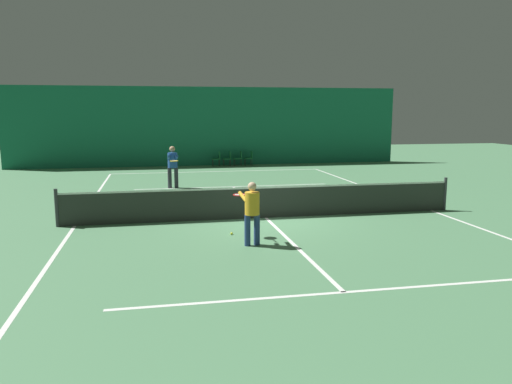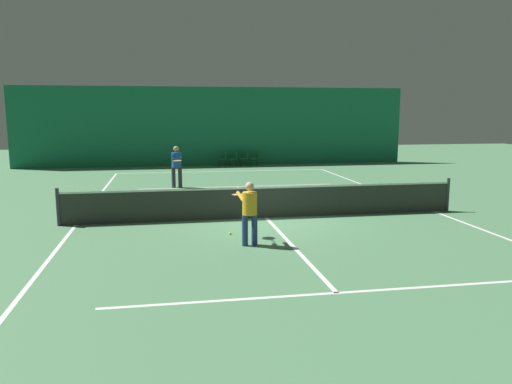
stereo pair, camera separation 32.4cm
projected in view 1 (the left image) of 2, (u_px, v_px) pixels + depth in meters
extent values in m
plane|color=#4C7F56|center=(266.00, 218.00, 15.07)|extent=(60.00, 60.00, 0.00)
cube|color=#196B4C|center=(210.00, 126.00, 29.27)|extent=(23.00, 0.12, 4.58)
cube|color=white|center=(217.00, 171.00, 26.58)|extent=(11.00, 0.10, 0.00)
cube|color=white|center=(233.00, 187.00, 21.26)|extent=(8.25, 0.10, 0.00)
cube|color=white|center=(344.00, 292.00, 8.88)|extent=(8.25, 0.10, 0.00)
cube|color=white|center=(75.00, 226.00, 13.99)|extent=(0.10, 23.80, 0.00)
cube|color=white|center=(431.00, 211.00, 16.15)|extent=(0.10, 23.80, 0.00)
cube|color=white|center=(266.00, 218.00, 15.07)|extent=(0.10, 12.80, 0.00)
cube|color=#2D332D|center=(266.00, 202.00, 14.99)|extent=(11.90, 0.02, 0.95)
cube|color=white|center=(266.00, 188.00, 14.92)|extent=(11.90, 0.02, 0.05)
cylinder|color=#333338|center=(57.00, 208.00, 13.82)|extent=(0.10, 0.10, 1.07)
cylinder|color=#333338|center=(445.00, 194.00, 16.15)|extent=(0.10, 0.10, 1.07)
cylinder|color=navy|center=(247.00, 230.00, 11.89)|extent=(0.16, 0.16, 0.75)
cylinder|color=navy|center=(257.00, 230.00, 11.97)|extent=(0.16, 0.16, 0.75)
cylinder|color=gold|center=(252.00, 203.00, 11.83)|extent=(0.40, 0.40, 0.54)
sphere|color=#DBAD89|center=(252.00, 186.00, 11.76)|extent=(0.21, 0.21, 0.21)
cylinder|color=gold|center=(243.00, 197.00, 11.99)|extent=(0.17, 0.53, 0.22)
cylinder|color=gold|center=(254.00, 196.00, 12.08)|extent=(0.17, 0.53, 0.22)
cylinder|color=black|center=(243.00, 197.00, 12.42)|extent=(0.08, 0.31, 0.03)
torus|color=red|center=(239.00, 195.00, 12.70)|extent=(0.38, 0.38, 0.03)
cylinder|color=silver|center=(239.00, 195.00, 12.70)|extent=(0.32, 0.32, 0.00)
cylinder|color=#2D2D38|center=(176.00, 178.00, 20.91)|extent=(0.17, 0.17, 0.86)
cylinder|color=#2D2D38|center=(170.00, 178.00, 20.85)|extent=(0.17, 0.17, 0.86)
cylinder|color=#234C99|center=(173.00, 160.00, 20.76)|extent=(0.41, 0.41, 0.62)
sphere|color=tan|center=(172.00, 149.00, 20.68)|extent=(0.24, 0.24, 0.24)
cylinder|color=#234C99|center=(177.00, 157.00, 20.50)|extent=(0.12, 0.59, 0.25)
cylinder|color=#234C99|center=(169.00, 157.00, 20.43)|extent=(0.12, 0.59, 0.25)
cylinder|color=black|center=(174.00, 160.00, 20.06)|extent=(0.04, 0.31, 0.03)
torus|color=gold|center=(174.00, 161.00, 19.77)|extent=(0.34, 0.34, 0.03)
cylinder|color=silver|center=(174.00, 161.00, 19.77)|extent=(0.28, 0.28, 0.00)
cylinder|color=#2D2D2D|center=(212.00, 163.00, 29.27)|extent=(0.03, 0.03, 0.39)
cylinder|color=#2D2D2D|center=(213.00, 163.00, 28.90)|extent=(0.03, 0.03, 0.39)
cylinder|color=#2D2D2D|center=(219.00, 162.00, 29.35)|extent=(0.03, 0.03, 0.39)
cylinder|color=#2D2D2D|center=(220.00, 163.00, 28.98)|extent=(0.03, 0.03, 0.39)
cube|color=#196B38|center=(216.00, 159.00, 29.09)|extent=(0.44, 0.44, 0.05)
cube|color=#196B38|center=(219.00, 155.00, 29.09)|extent=(0.04, 0.44, 0.40)
cylinder|color=#2D2D2D|center=(223.00, 162.00, 29.40)|extent=(0.03, 0.03, 0.39)
cylinder|color=#2D2D2D|center=(224.00, 163.00, 29.03)|extent=(0.03, 0.03, 0.39)
cylinder|color=#2D2D2D|center=(230.00, 162.00, 29.47)|extent=(0.03, 0.03, 0.39)
cylinder|color=#2D2D2D|center=(231.00, 163.00, 29.10)|extent=(0.03, 0.03, 0.39)
cube|color=#196B38|center=(227.00, 159.00, 29.22)|extent=(0.44, 0.44, 0.05)
cube|color=#196B38|center=(230.00, 155.00, 29.22)|extent=(0.04, 0.44, 0.40)
cylinder|color=#2D2D2D|center=(234.00, 162.00, 29.52)|extent=(0.03, 0.03, 0.39)
cylinder|color=#2D2D2D|center=(235.00, 163.00, 29.15)|extent=(0.03, 0.03, 0.39)
cylinder|color=#2D2D2D|center=(240.00, 162.00, 29.60)|extent=(0.03, 0.03, 0.39)
cylinder|color=#2D2D2D|center=(241.00, 163.00, 29.23)|extent=(0.03, 0.03, 0.39)
cube|color=#196B38|center=(238.00, 159.00, 29.34)|extent=(0.44, 0.44, 0.05)
cube|color=#196B38|center=(241.00, 155.00, 29.34)|extent=(0.04, 0.44, 0.40)
cylinder|color=#2D2D2D|center=(245.00, 162.00, 29.65)|extent=(0.03, 0.03, 0.39)
cylinder|color=#2D2D2D|center=(246.00, 163.00, 29.28)|extent=(0.03, 0.03, 0.39)
cylinder|color=#2D2D2D|center=(251.00, 162.00, 29.72)|extent=(0.03, 0.03, 0.39)
cylinder|color=#2D2D2D|center=(252.00, 162.00, 29.35)|extent=(0.03, 0.03, 0.39)
cube|color=#196B38|center=(248.00, 158.00, 29.47)|extent=(0.44, 0.44, 0.05)
cube|color=#196B38|center=(252.00, 155.00, 29.47)|extent=(0.04, 0.44, 0.40)
sphere|color=#D1DB33|center=(232.00, 234.00, 13.00)|extent=(0.07, 0.07, 0.07)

